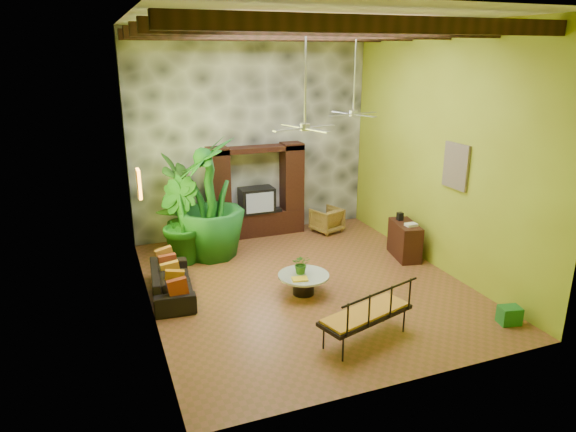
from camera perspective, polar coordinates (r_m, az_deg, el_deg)
name	(u,v)px	position (r m, az deg, el deg)	size (l,w,h in m)	color
ground	(305,283)	(10.42, 1.87, -7.50)	(7.00, 7.00, 0.00)	brown
ceiling	(308,18)	(9.45, 2.20, 21.12)	(6.00, 7.00, 0.02)	silver
back_wall	(251,135)	(12.87, -4.15, 9.01)	(6.00, 0.02, 5.00)	olive
left_wall	(140,174)	(8.91, -16.08, 4.46)	(0.02, 7.00, 5.00)	olive
right_wall	(440,151)	(11.13, 16.50, 6.96)	(0.02, 7.00, 5.00)	olive
stone_accent_wall	(252,135)	(12.81, -4.07, 8.98)	(5.98, 0.10, 4.98)	#3D3F45
ceiling_beams	(307,32)	(9.44, 2.18, 19.78)	(5.95, 5.36, 0.22)	#321A0F
entertainment_center	(257,198)	(12.85, -3.52, 2.01)	(2.40, 0.55, 2.30)	black
ceiling_fan_front	(305,115)	(9.04, 1.90, 11.13)	(1.28, 1.28, 1.86)	#B2B2B7
ceiling_fan_back	(354,103)	(11.25, 7.32, 12.30)	(1.28, 1.28, 1.86)	#B2B2B7
wall_art_mask	(139,184)	(9.98, -16.23, 3.45)	(0.06, 0.32, 0.55)	gold
wall_art_painting	(456,166)	(10.68, 18.16, 5.29)	(0.06, 0.70, 0.90)	#245385
sofa	(172,282)	(10.09, -12.80, -7.12)	(1.88, 0.74, 0.55)	black
wicker_armchair	(327,220)	(13.28, 4.33, -0.43)	(0.67, 0.69, 0.63)	olive
tall_plant_a	(181,202)	(12.10, -11.85, 1.52)	(1.20, 0.81, 2.28)	#265B18
tall_plant_b	(179,221)	(11.40, -11.98, -0.55)	(1.03, 0.83, 1.88)	#1A6119
tall_plant_c	(210,199)	(11.46, -8.69, 1.92)	(1.52, 1.52, 2.72)	#175A1C
coffee_table	(304,281)	(9.90, 1.74, -7.27)	(0.98, 0.98, 0.40)	black
centerpiece_plant	(301,264)	(9.82, 1.50, -5.34)	(0.35, 0.30, 0.39)	#2C651A
yellow_tray	(300,279)	(9.62, 1.32, -7.02)	(0.29, 0.21, 0.03)	yellow
iron_bench	(368,313)	(8.31, 8.90, -10.56)	(1.72, 1.04, 0.57)	black
side_console	(405,240)	(11.86, 12.84, -2.64)	(0.45, 1.00, 0.80)	#3A1912
green_bin	(509,315)	(9.70, 23.39, -10.08)	(0.35, 0.27, 0.31)	#1E712D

